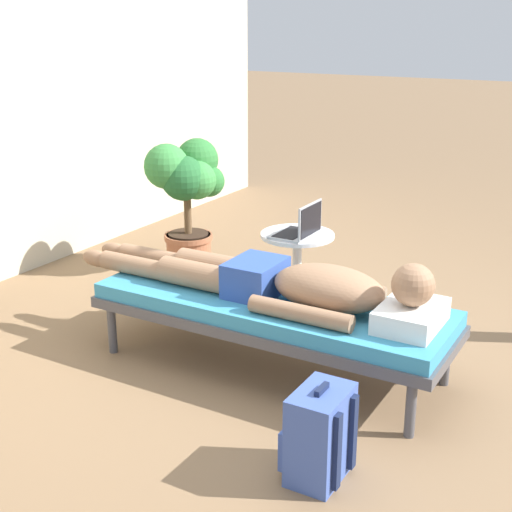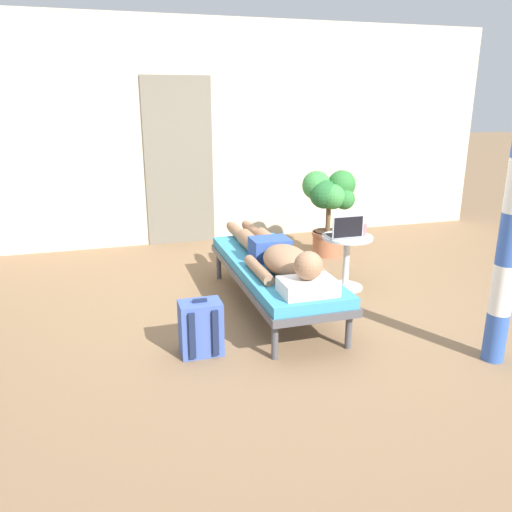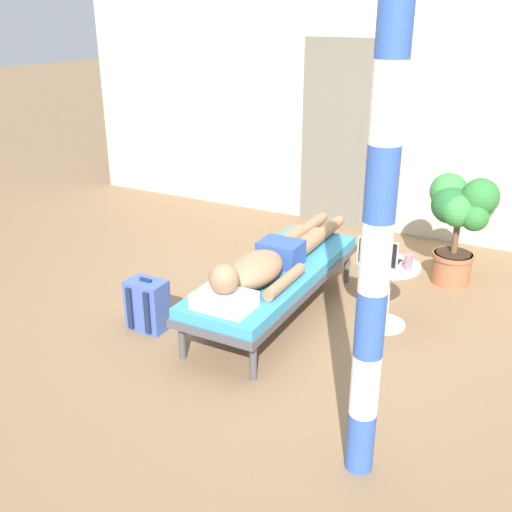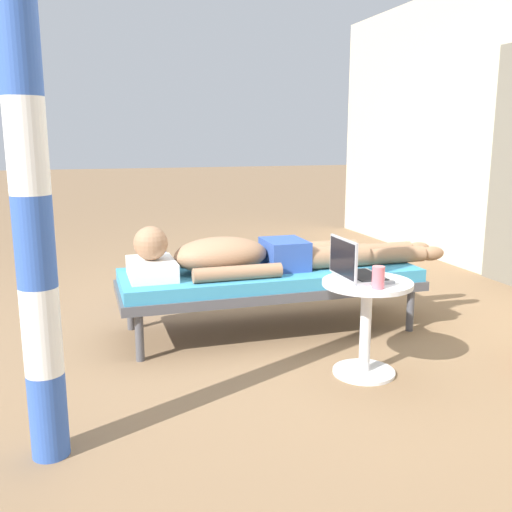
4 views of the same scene
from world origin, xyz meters
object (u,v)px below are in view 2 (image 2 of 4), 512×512
lounge_chair (273,271)px  drink_glass (363,230)px  side_table (347,253)px  potted_plant (329,200)px  person_reclining (277,255)px  laptop (345,232)px  backpack (201,328)px

lounge_chair → drink_glass: bearing=13.9°
side_table → potted_plant: (0.30, 1.08, 0.29)m
side_table → person_reclining: bearing=-156.8°
person_reclining → drink_glass: size_ratio=19.00×
person_reclining → lounge_chair: bearing=90.0°
lounge_chair → laptop: 0.84m
lounge_chair → drink_glass: 1.04m
backpack → potted_plant: bearing=46.4°
lounge_chair → backpack: 1.02m
lounge_chair → potted_plant: bearing=49.9°
person_reclining → laptop: size_ratio=7.00×
backpack → drink_glass: bearing=27.0°
person_reclining → potted_plant: size_ratio=2.19×
backpack → potted_plant: 2.80m
drink_glass → side_table: bearing=171.8°
laptop → backpack: 1.81m
potted_plant → backpack: bearing=-133.6°
person_reclining → potted_plant: (1.14, 1.44, 0.13)m
laptop → backpack: laptop is taller
laptop → potted_plant: bearing=72.3°
lounge_chair → backpack: bearing=-139.8°
laptop → lounge_chair: bearing=-164.5°
lounge_chair → person_reclining: 0.19m
person_reclining → backpack: (-0.77, -0.56, -0.32)m
laptop → potted_plant: (0.36, 1.14, 0.07)m
lounge_chair → person_reclining: person_reclining is taller
lounge_chair → person_reclining: (0.00, -0.09, 0.17)m
drink_glass → person_reclining: bearing=-161.2°
side_table → potted_plant: 1.16m
backpack → potted_plant: (1.91, 2.00, 0.45)m
laptop → side_table: bearing=40.5°
person_reclining → laptop: 0.83m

